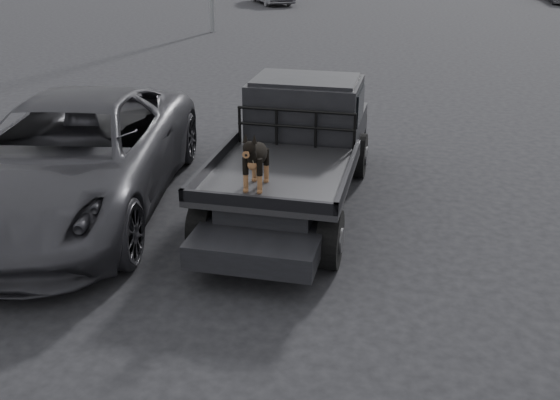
# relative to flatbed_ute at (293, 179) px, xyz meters

# --- Properties ---
(ground) EXTENTS (120.00, 120.00, 0.00)m
(ground) POSITION_rel_flatbed_ute_xyz_m (0.53, -2.39, -0.46)
(ground) COLOR black
(ground) RESTS_ON ground
(flatbed_ute) EXTENTS (2.00, 5.40, 0.92)m
(flatbed_ute) POSITION_rel_flatbed_ute_xyz_m (0.00, 0.00, 0.00)
(flatbed_ute) COLOR black
(flatbed_ute) RESTS_ON ground
(ute_cab) EXTENTS (1.72, 1.30, 0.88)m
(ute_cab) POSITION_rel_flatbed_ute_xyz_m (0.00, 0.95, 0.90)
(ute_cab) COLOR black
(ute_cab) RESTS_ON flatbed_ute
(headache_rack) EXTENTS (1.80, 0.08, 0.55)m
(headache_rack) POSITION_rel_flatbed_ute_xyz_m (0.00, 0.20, 0.74)
(headache_rack) COLOR black
(headache_rack) RESTS_ON flatbed_ute
(dog) EXTENTS (0.32, 0.60, 0.74)m
(dog) POSITION_rel_flatbed_ute_xyz_m (-0.17, -1.49, 0.83)
(dog) COLOR black
(dog) RESTS_ON flatbed_ute
(parked_suv) EXTENTS (3.75, 6.41, 1.67)m
(parked_suv) POSITION_rel_flatbed_ute_xyz_m (-3.18, -0.80, 0.38)
(parked_suv) COLOR #2D2D32
(parked_suv) RESTS_ON ground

